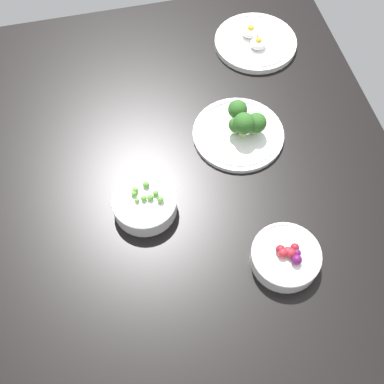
{
  "coord_description": "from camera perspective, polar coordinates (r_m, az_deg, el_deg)",
  "views": [
    {
      "loc": [
        -53.53,
        12.44,
        99.01
      ],
      "look_at": [
        0.0,
        0.0,
        6.0
      ],
      "focal_mm": 46.68,
      "sensor_mm": 36.0,
      "label": 1
    }
  ],
  "objects": [
    {
      "name": "plate_eggs",
      "position": [
        1.4,
        7.25,
        16.69
      ],
      "size": [
        21.83,
        21.83,
        4.77
      ],
      "color": "white",
      "rests_on": "dining_table"
    },
    {
      "name": "dining_table",
      "position": [
        1.11,
        0.0,
        -1.05
      ],
      "size": [
        129.46,
        97.67,
        4.0
      ],
      "primitive_type": "cube",
      "color": "black",
      "rests_on": "ground"
    },
    {
      "name": "bowl_peas",
      "position": [
        1.07,
        -5.42,
        -1.31
      ],
      "size": [
        13.95,
        13.95,
        5.35
      ],
      "color": "white",
      "rests_on": "dining_table"
    },
    {
      "name": "plate_broccoli",
      "position": [
        1.18,
        5.57,
        7.18
      ],
      "size": [
        21.53,
        21.53,
        8.12
      ],
      "color": "white",
      "rests_on": "dining_table"
    },
    {
      "name": "bowl_berries",
      "position": [
        1.03,
        10.66,
        -7.28
      ],
      "size": [
        14.19,
        14.19,
        5.64
      ],
      "color": "white",
      "rests_on": "dining_table"
    }
  ]
}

